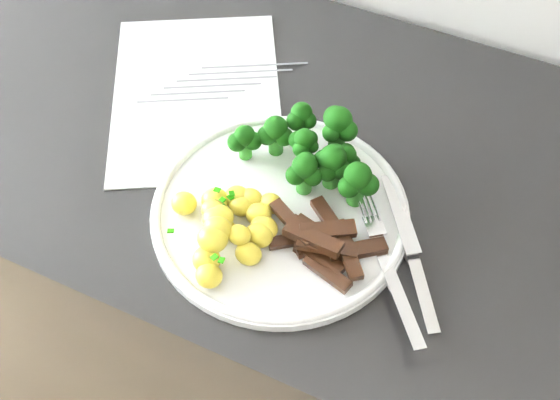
{
  "coord_description": "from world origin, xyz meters",
  "views": [
    {
      "loc": [
        0.23,
        1.15,
        1.53
      ],
      "look_at": [
        0.02,
        1.59,
        0.89
      ],
      "focal_mm": 45.97,
      "sensor_mm": 36.0,
      "label": 1
    }
  ],
  "objects_px": {
    "plate": "(280,211)",
    "broccoli": "(316,149)",
    "counter": "(348,342)",
    "potatoes": "(229,224)",
    "fork": "(390,270)",
    "recipe_paper": "(197,94)",
    "beef_strips": "(324,241)",
    "knife": "(415,269)"
  },
  "relations": [
    {
      "from": "counter",
      "to": "potatoes",
      "type": "xyz_separation_m",
      "value": [
        -0.12,
        -0.15,
        0.46
      ]
    },
    {
      "from": "plate",
      "to": "potatoes",
      "type": "bearing_deg",
      "value": -124.54
    },
    {
      "from": "plate",
      "to": "fork",
      "type": "relative_size",
      "value": 1.71
    },
    {
      "from": "plate",
      "to": "broccoli",
      "type": "height_order",
      "value": "broccoli"
    },
    {
      "from": "counter",
      "to": "beef_strips",
      "type": "bearing_deg",
      "value": -97.73
    },
    {
      "from": "plate",
      "to": "broccoli",
      "type": "bearing_deg",
      "value": 80.37
    },
    {
      "from": "plate",
      "to": "beef_strips",
      "type": "height_order",
      "value": "beef_strips"
    },
    {
      "from": "recipe_paper",
      "to": "beef_strips",
      "type": "xyz_separation_m",
      "value": [
        0.25,
        -0.16,
        0.02
      ]
    },
    {
      "from": "potatoes",
      "to": "knife",
      "type": "distance_m",
      "value": 0.21
    },
    {
      "from": "potatoes",
      "to": "beef_strips",
      "type": "height_order",
      "value": "potatoes"
    },
    {
      "from": "recipe_paper",
      "to": "plate",
      "type": "xyz_separation_m",
      "value": [
        0.18,
        -0.13,
        0.01
      ]
    },
    {
      "from": "broccoli",
      "to": "knife",
      "type": "relative_size",
      "value": 1.04
    },
    {
      "from": "fork",
      "to": "knife",
      "type": "distance_m",
      "value": 0.03
    },
    {
      "from": "broccoli",
      "to": "potatoes",
      "type": "xyz_separation_m",
      "value": [
        -0.05,
        -0.13,
        -0.02
      ]
    },
    {
      "from": "recipe_paper",
      "to": "potatoes",
      "type": "bearing_deg",
      "value": -51.55
    },
    {
      "from": "recipe_paper",
      "to": "fork",
      "type": "relative_size",
      "value": 2.17
    },
    {
      "from": "recipe_paper",
      "to": "potatoes",
      "type": "relative_size",
      "value": 2.69
    },
    {
      "from": "beef_strips",
      "to": "fork",
      "type": "height_order",
      "value": "beef_strips"
    },
    {
      "from": "potatoes",
      "to": "knife",
      "type": "xyz_separation_m",
      "value": [
        0.2,
        0.05,
        -0.02
      ]
    },
    {
      "from": "counter",
      "to": "broccoli",
      "type": "xyz_separation_m",
      "value": [
        -0.07,
        -0.02,
        0.48
      ]
    },
    {
      "from": "counter",
      "to": "recipe_paper",
      "type": "relative_size",
      "value": 6.13
    },
    {
      "from": "broccoli",
      "to": "fork",
      "type": "relative_size",
      "value": 1.08
    },
    {
      "from": "recipe_paper",
      "to": "beef_strips",
      "type": "distance_m",
      "value": 0.3
    },
    {
      "from": "broccoli",
      "to": "fork",
      "type": "height_order",
      "value": "broccoli"
    },
    {
      "from": "counter",
      "to": "broccoli",
      "type": "distance_m",
      "value": 0.49
    },
    {
      "from": "recipe_paper",
      "to": "plate",
      "type": "relative_size",
      "value": 1.27
    },
    {
      "from": "plate",
      "to": "broccoli",
      "type": "relative_size",
      "value": 1.58
    },
    {
      "from": "beef_strips",
      "to": "potatoes",
      "type": "bearing_deg",
      "value": -164.33
    },
    {
      "from": "recipe_paper",
      "to": "beef_strips",
      "type": "bearing_deg",
      "value": -32.34
    },
    {
      "from": "recipe_paper",
      "to": "broccoli",
      "type": "distance_m",
      "value": 0.21
    },
    {
      "from": "plate",
      "to": "knife",
      "type": "relative_size",
      "value": 1.64
    },
    {
      "from": "counter",
      "to": "potatoes",
      "type": "distance_m",
      "value": 0.5
    },
    {
      "from": "plate",
      "to": "knife",
      "type": "distance_m",
      "value": 0.17
    },
    {
      "from": "broccoli",
      "to": "beef_strips",
      "type": "relative_size",
      "value": 1.35
    },
    {
      "from": "plate",
      "to": "fork",
      "type": "xyz_separation_m",
      "value": [
        0.14,
        -0.03,
        0.01
      ]
    },
    {
      "from": "fork",
      "to": "knife",
      "type": "relative_size",
      "value": 0.96
    },
    {
      "from": "broccoli",
      "to": "fork",
      "type": "distance_m",
      "value": 0.17
    },
    {
      "from": "plate",
      "to": "counter",
      "type": "bearing_deg",
      "value": 49.95
    },
    {
      "from": "plate",
      "to": "beef_strips",
      "type": "relative_size",
      "value": 2.13
    },
    {
      "from": "beef_strips",
      "to": "knife",
      "type": "height_order",
      "value": "beef_strips"
    },
    {
      "from": "counter",
      "to": "potatoes",
      "type": "bearing_deg",
      "value": -128.18
    },
    {
      "from": "counter",
      "to": "fork",
      "type": "relative_size",
      "value": 13.28
    }
  ]
}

